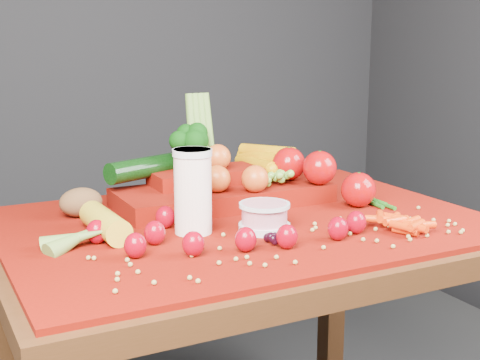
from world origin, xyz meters
name	(u,v)px	position (x,y,z in m)	size (l,w,h in m)	color
table	(244,265)	(0.00, 0.00, 0.66)	(1.10, 0.80, 0.75)	#351E0C
red_cloth	(244,222)	(0.00, 0.00, 0.76)	(1.05, 0.75, 0.01)	#680B03
milk_glass	(193,188)	(-0.14, -0.04, 0.86)	(0.08, 0.08, 0.18)	white
yogurt_bowl	(264,216)	(0.00, -0.09, 0.79)	(0.11, 0.11, 0.06)	silver
strawberry_scatter	(220,231)	(-0.12, -0.14, 0.79)	(0.54, 0.28, 0.05)	#980213
dark_grape_cluster	(277,237)	(-0.02, -0.18, 0.78)	(0.06, 0.05, 0.03)	black
soybean_scatter	(290,242)	(0.00, -0.20, 0.77)	(0.84, 0.24, 0.01)	#AC994A
corn_ear	(87,233)	(-0.36, -0.01, 0.78)	(0.19, 0.23, 0.06)	gold
potato	(81,202)	(-0.32, 0.19, 0.80)	(0.10, 0.07, 0.07)	brown
baby_carrot_pile	(399,223)	(0.26, -0.22, 0.78)	(0.17, 0.17, 0.03)	red
green_bean_pile	(371,202)	(0.35, -0.01, 0.77)	(0.14, 0.12, 0.01)	#1D6116
produce_mound	(234,179)	(0.05, 0.15, 0.82)	(0.60, 0.37, 0.27)	#680B03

